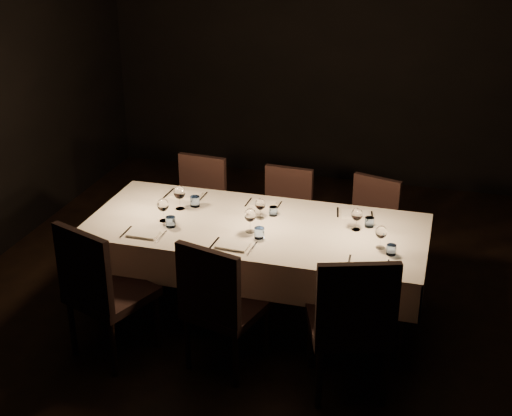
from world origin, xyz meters
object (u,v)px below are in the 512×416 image
(chair_near_center, at_px, (219,302))
(chair_near_right, at_px, (352,321))
(chair_far_right, at_px, (370,223))
(chair_near_left, at_px, (101,287))
(chair_far_center, at_px, (285,213))
(chair_far_left, at_px, (198,203))
(dining_table, at_px, (256,234))

(chair_near_center, bearing_deg, chair_near_right, -166.78)
(chair_near_center, height_order, chair_far_right, chair_near_center)
(chair_near_left, xyz_separation_m, chair_far_center, (0.88, 1.69, -0.08))
(chair_near_right, height_order, chair_far_right, chair_near_right)
(chair_near_center, bearing_deg, chair_far_left, -50.16)
(chair_far_left, bearing_deg, chair_near_left, -88.95)
(chair_near_right, distance_m, chair_far_center, 1.83)
(chair_near_left, bearing_deg, chair_far_right, -112.74)
(chair_near_right, relative_size, chair_far_left, 1.14)
(dining_table, xyz_separation_m, chair_near_center, (-0.04, -0.76, -0.15))
(chair_near_right, xyz_separation_m, chair_far_left, (-1.61, 1.60, -0.06))
(dining_table, relative_size, chair_far_left, 2.75)
(dining_table, relative_size, chair_far_right, 2.90)
(dining_table, bearing_deg, chair_near_right, -42.99)
(dining_table, distance_m, chair_far_left, 1.12)
(chair_near_left, distance_m, chair_near_right, 1.71)
(chair_far_center, bearing_deg, dining_table, -87.95)
(dining_table, bearing_deg, chair_near_center, -93.04)
(dining_table, relative_size, chair_near_center, 2.56)
(chair_near_right, bearing_deg, chair_far_right, -105.54)
(chair_near_left, bearing_deg, chair_far_left, -72.50)
(chair_near_left, xyz_separation_m, chair_far_left, (0.10, 1.65, -0.06))
(dining_table, height_order, chair_far_left, chair_far_left)
(chair_far_right, bearing_deg, dining_table, -114.84)
(dining_table, relative_size, chair_near_left, 2.42)
(chair_near_right, distance_m, chair_far_left, 2.27)
(chair_near_left, height_order, chair_near_right, chair_near_right)
(chair_near_center, distance_m, chair_near_right, 0.89)
(dining_table, xyz_separation_m, chair_far_center, (0.02, 0.84, -0.20))
(dining_table, relative_size, chair_far_center, 2.87)
(chair_near_left, relative_size, chair_far_center, 1.19)
(chair_far_center, relative_size, chair_far_right, 1.01)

